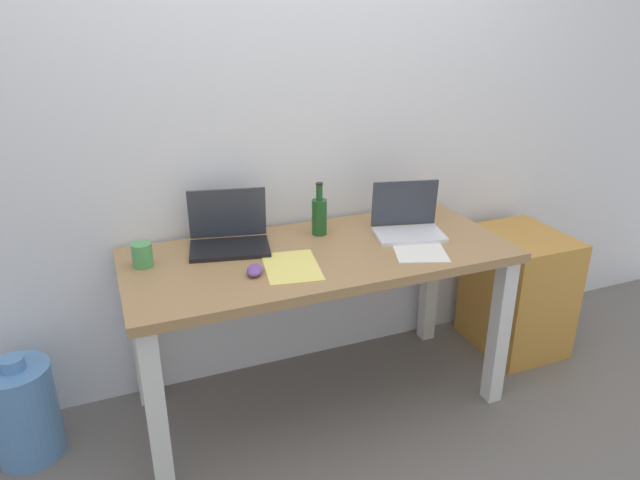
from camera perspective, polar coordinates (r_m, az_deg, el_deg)
ground_plane at (r=2.80m, az=-0.00°, el=-15.40°), size 8.00×8.00×0.00m
back_wall at (r=2.63m, az=-3.41°, el=13.26°), size 5.20×0.08×2.60m
desk at (r=2.46m, az=-0.00°, el=-3.44°), size 1.61×0.70×0.75m
laptop_left at (r=2.46m, az=-9.00°, el=0.46°), size 0.37×0.29×0.24m
laptop_right at (r=2.60m, az=8.66°, el=1.69°), size 0.34×0.28×0.23m
beer_bottle at (r=2.56m, az=-0.07°, el=2.48°), size 0.07×0.07×0.24m
computer_mouse at (r=2.22m, az=-6.47°, el=-2.97°), size 0.10×0.12×0.03m
coffee_mug at (r=2.36m, az=-17.17°, el=-1.42°), size 0.08×0.08×0.09m
paper_yellow_folder at (r=2.27m, az=-2.83°, el=-2.63°), size 0.26×0.33×0.00m
paper_sheet_front_right at (r=2.47m, az=9.68°, el=-0.79°), size 0.30×0.35×0.00m
water_cooler_jug at (r=2.68m, az=-27.27°, el=-14.80°), size 0.26×0.26×0.46m
filing_cabinet at (r=3.21m, az=18.93°, el=-4.78°), size 0.40×0.48×0.63m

